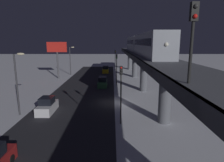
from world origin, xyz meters
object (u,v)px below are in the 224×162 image
at_px(sedan_green, 103,82).
at_px(commercial_billboard, 57,51).
at_px(sedan_yellow, 106,70).
at_px(traffic_light_near, 121,87).
at_px(subway_train, 141,44).
at_px(traffic_light_mid, 117,65).
at_px(rail_signal, 193,29).
at_px(sedan_white, 47,106).
at_px(traffic_light_far, 115,57).

xyz_separation_m(sedan_green, commercial_billboard, (11.44, -8.81, 6.03)).
bearing_deg(sedan_yellow, traffic_light_near, -85.48).
height_order(subway_train, traffic_light_mid, subway_train).
height_order(sedan_green, traffic_light_mid, traffic_light_mid).
height_order(rail_signal, traffic_light_mid, rail_signal).
xyz_separation_m(sedan_white, commercial_billboard, (5.04, -23.65, 6.03)).
bearing_deg(traffic_light_near, sedan_green, -81.09).
bearing_deg(traffic_light_mid, sedan_yellow, -79.95).
height_order(sedan_green, traffic_light_far, traffic_light_far).
distance_m(sedan_yellow, sedan_green, 18.18).
relative_size(sedan_green, commercial_billboard, 0.54).
distance_m(subway_train, traffic_light_far, 22.24).
bearing_deg(traffic_light_mid, traffic_light_far, -90.00).
height_order(subway_train, rail_signal, rail_signal).
distance_m(subway_train, commercial_billboard, 20.86).
bearing_deg(subway_train, traffic_light_mid, -11.00).
bearing_deg(commercial_billboard, traffic_light_near, 117.70).
xyz_separation_m(sedan_yellow, traffic_light_mid, (-2.90, 16.36, 3.40)).
bearing_deg(traffic_light_near, sedan_yellow, -85.48).
xyz_separation_m(rail_signal, traffic_light_far, (3.03, -50.84, -5.28)).
relative_size(traffic_light_near, traffic_light_mid, 1.00).
bearing_deg(subway_train, sedan_yellow, -65.81).
bearing_deg(rail_signal, subway_train, -93.57).
bearing_deg(rail_signal, traffic_light_far, -86.59).
relative_size(sedan_yellow, sedan_green, 0.88).
distance_m(subway_train, traffic_light_mid, 6.59).
distance_m(sedan_green, traffic_light_mid, 4.82).
distance_m(traffic_light_mid, commercial_billboard, 16.17).
relative_size(sedan_white, traffic_light_far, 0.64).
bearing_deg(traffic_light_near, subway_train, -104.14).
distance_m(rail_signal, traffic_light_far, 51.21).
height_order(traffic_light_near, traffic_light_far, same).
height_order(subway_train, traffic_light_far, subway_train).
bearing_deg(traffic_light_far, rail_signal, 93.41).
height_order(sedan_yellow, commercial_billboard, commercial_billboard).
xyz_separation_m(rail_signal, traffic_light_near, (3.03, -10.22, -5.28)).
relative_size(sedan_green, traffic_light_near, 0.74).
distance_m(sedan_yellow, traffic_light_mid, 16.96).
distance_m(rail_signal, traffic_light_near, 11.89).
xyz_separation_m(subway_train, sedan_yellow, (7.78, -17.31, -7.73)).
bearing_deg(sedan_white, sedan_yellow, -100.97).
height_order(subway_train, sedan_white, subway_train).
xyz_separation_m(traffic_light_far, commercial_billboard, (14.34, 13.32, 2.63)).
distance_m(sedan_yellow, commercial_billboard, 15.97).
height_order(sedan_yellow, traffic_light_near, traffic_light_near).
xyz_separation_m(subway_train, traffic_light_mid, (4.88, -0.95, -4.33)).
distance_m(sedan_yellow, traffic_light_far, 5.96).
xyz_separation_m(traffic_light_near, traffic_light_far, (0.00, -40.62, 0.00)).
bearing_deg(commercial_billboard, sedan_green, 142.39).
relative_size(rail_signal, sedan_white, 0.98).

